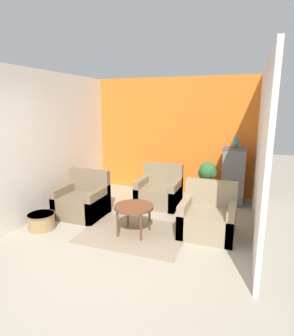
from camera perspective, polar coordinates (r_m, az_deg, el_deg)
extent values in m
plane|color=#B2A893|center=(3.99, -9.13, -18.80)|extent=(20.00, 20.00, 0.00)
cube|color=orange|center=(6.75, 5.21, 6.51)|extent=(3.88, 0.06, 2.69)
cube|color=silver|center=(5.98, -17.56, 5.16)|extent=(0.06, 3.51, 2.69)
cube|color=silver|center=(4.76, 22.18, 3.02)|extent=(0.06, 3.51, 2.69)
cube|color=gray|center=(4.74, -2.65, -13.12)|extent=(1.67, 1.28, 0.01)
cylinder|color=brown|center=(4.56, -2.71, -7.88)|extent=(0.64, 0.64, 0.04)
cylinder|color=brown|center=(4.56, -6.01, -11.24)|extent=(0.04, 0.04, 0.45)
cylinder|color=brown|center=(4.42, -1.26, -12.02)|extent=(0.04, 0.04, 0.45)
cylinder|color=brown|center=(4.89, -3.96, -9.50)|extent=(0.04, 0.04, 0.45)
cylinder|color=brown|center=(4.76, 0.50, -10.13)|extent=(0.04, 0.04, 0.45)
cube|color=#7A664C|center=(5.51, -13.14, -7.45)|extent=(0.86, 0.77, 0.41)
cube|color=#7A664C|center=(5.63, -11.64, -2.42)|extent=(0.86, 0.14, 0.43)
cube|color=#7A664C|center=(5.69, -16.31, -6.19)|extent=(0.12, 0.77, 0.56)
cube|color=#7A664C|center=(5.30, -9.81, -7.24)|extent=(0.12, 0.77, 0.56)
cube|color=#9E896B|center=(4.72, 12.14, -10.91)|extent=(0.86, 0.77, 0.41)
cube|color=#9E896B|center=(4.86, 12.89, -4.92)|extent=(0.86, 0.14, 0.43)
cube|color=#9E896B|center=(4.74, 7.73, -9.60)|extent=(0.12, 0.77, 0.56)
cube|color=#9E896B|center=(4.66, 16.74, -10.46)|extent=(0.12, 0.77, 0.56)
cube|color=#8E7A5B|center=(5.91, 2.38, -5.72)|extent=(0.86, 0.77, 0.41)
cube|color=#8E7A5B|center=(6.08, 3.31, -1.06)|extent=(0.86, 0.14, 0.43)
cube|color=#8E7A5B|center=(6.00, -0.97, -4.66)|extent=(0.12, 0.77, 0.56)
cube|color=#8E7A5B|center=(5.79, 5.88, -5.37)|extent=(0.12, 0.77, 0.56)
cube|color=#555559|center=(6.35, 16.82, -6.59)|extent=(0.50, 0.50, 0.07)
cube|color=gray|center=(6.18, 17.17, -1.43)|extent=(0.45, 0.45, 1.11)
cube|color=#555559|center=(6.07, 17.52, 3.81)|extent=(0.48, 0.48, 0.03)
ellipsoid|color=teal|center=(6.06, 17.59, 4.78)|extent=(0.11, 0.14, 0.18)
sphere|color=teal|center=(6.03, 17.64, 5.70)|extent=(0.10, 0.10, 0.10)
cone|color=gold|center=(5.99, 17.62, 5.59)|extent=(0.04, 0.04, 0.04)
cone|color=teal|center=(6.12, 17.60, 4.69)|extent=(0.06, 0.12, 0.15)
cylinder|color=brown|center=(6.35, 12.00, -5.47)|extent=(0.30, 0.30, 0.24)
cylinder|color=brown|center=(6.27, 12.11, -3.11)|extent=(0.04, 0.04, 0.30)
sphere|color=#337038|center=(6.20, 12.23, -0.57)|extent=(0.38, 0.38, 0.38)
sphere|color=#337038|center=(6.27, 11.31, -1.02)|extent=(0.23, 0.23, 0.23)
sphere|color=#337038|center=(6.17, 13.05, -1.13)|extent=(0.21, 0.21, 0.21)
cylinder|color=#A37F51|center=(5.19, -20.63, -10.09)|extent=(0.44, 0.44, 0.27)
cylinder|color=brown|center=(5.14, -20.73, -8.83)|extent=(0.46, 0.46, 0.02)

